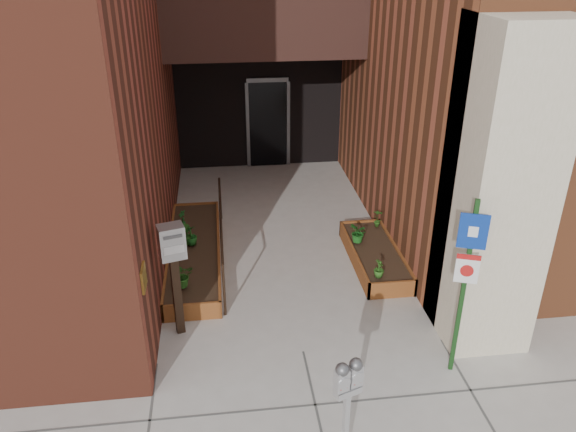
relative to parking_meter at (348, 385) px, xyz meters
name	(u,v)px	position (x,y,z in m)	size (l,w,h in m)	color
ground	(303,352)	(-0.18, 1.83, -1.07)	(80.00, 80.00, 0.00)	#9E9991
planter_left	(194,253)	(-1.73, 4.53, -0.93)	(0.90, 3.60, 0.30)	brown
planter_right	(375,256)	(1.42, 4.03, -0.93)	(0.80, 2.20, 0.30)	brown
handrail	(221,222)	(-1.23, 4.48, -0.32)	(0.04, 3.34, 0.90)	black
parking_meter	(348,385)	(0.00, 0.00, 0.00)	(0.32, 0.21, 1.38)	#B1B2B4
sign_post	(466,272)	(1.72, 1.24, 0.46)	(0.33, 0.14, 2.48)	#163C16
payment_dropbox	(173,257)	(-1.88, 2.50, 0.18)	(0.40, 0.34, 1.73)	black
shrub_left_a	(182,275)	(-1.85, 3.24, -0.58)	(0.34, 0.34, 0.38)	#235819
shrub_left_b	(186,235)	(-1.85, 4.60, -0.58)	(0.20, 0.20, 0.36)	#215317
shrub_left_c	(191,235)	(-1.75, 4.57, -0.58)	(0.20, 0.20, 0.36)	#175319
shrub_left_d	(182,219)	(-1.94, 5.27, -0.60)	(0.18, 0.18, 0.33)	#1B5F20
shrub_right_a	(379,269)	(1.23, 3.13, -0.62)	(0.17, 0.17, 0.30)	#285618
shrub_right_b	(378,218)	(1.67, 4.82, -0.59)	(0.19, 0.19, 0.36)	#295A19
shrub_right_c	(358,233)	(1.17, 4.28, -0.58)	(0.33, 0.33, 0.36)	#1B601B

